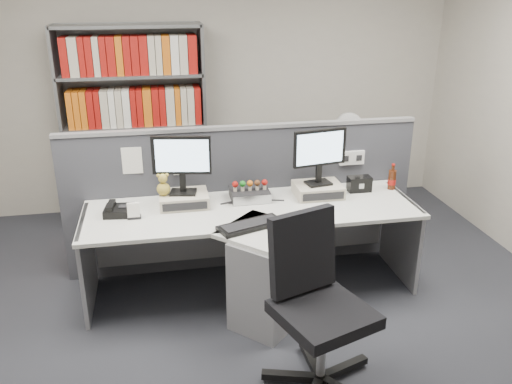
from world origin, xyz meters
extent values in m
plane|color=#303138|center=(0.00, 0.00, 0.00)|extent=(5.50, 5.50, 0.00)
cube|color=#B7B0A3|center=(0.00, 2.75, 1.35)|extent=(5.00, 0.04, 2.70)
cube|color=#3E4047|center=(0.00, 1.25, 0.62)|extent=(3.00, 0.05, 1.25)
cube|color=#939398|center=(0.00, 1.25, 1.26)|extent=(3.00, 0.07, 0.03)
cube|color=white|center=(0.95, 1.22, 0.95)|extent=(0.22, 0.04, 0.12)
cube|color=white|center=(-0.90, 1.22, 1.05)|extent=(0.16, 0.00, 0.22)
cube|color=white|center=(-0.50, 1.22, 1.05)|extent=(0.16, 0.00, 0.22)
cube|color=white|center=(0.70, 1.22, 1.05)|extent=(0.16, 0.00, 0.22)
cube|color=silver|center=(0.00, 0.82, 0.70)|extent=(2.60, 0.80, 0.03)
cube|color=silver|center=(0.00, 0.42, 0.70)|extent=(0.74, 0.74, 0.03)
cube|color=gray|center=(0.00, 0.30, 0.34)|extent=(0.57, 0.57, 0.69)
cube|color=gray|center=(-1.28, 0.82, 0.36)|extent=(0.03, 0.70, 0.72)
cube|color=gray|center=(1.28, 0.82, 0.36)|extent=(0.03, 0.70, 0.72)
cube|color=gray|center=(0.00, 1.18, 0.35)|extent=(2.50, 0.02, 0.45)
cube|color=beige|center=(-0.52, 0.98, 0.77)|extent=(0.38, 0.30, 0.10)
cube|color=black|center=(-0.52, 0.83, 0.77)|extent=(0.34, 0.01, 0.06)
cube|color=beige|center=(0.58, 0.98, 0.77)|extent=(0.38, 0.30, 0.10)
cube|color=black|center=(0.58, 0.83, 0.77)|extent=(0.34, 0.01, 0.06)
cube|color=black|center=(-0.52, 0.98, 0.83)|extent=(0.22, 0.18, 0.02)
cube|color=black|center=(-0.52, 0.98, 0.91)|extent=(0.05, 0.03, 0.16)
cube|color=black|center=(-0.52, 0.98, 1.13)|extent=(0.45, 0.11, 0.30)
cube|color=#C1E2FF|center=(-0.51, 0.96, 1.13)|extent=(0.40, 0.08, 0.25)
cube|color=black|center=(0.58, 0.98, 0.83)|extent=(0.22, 0.18, 0.02)
cube|color=black|center=(0.58, 0.98, 0.91)|extent=(0.05, 0.03, 0.16)
cube|color=black|center=(0.58, 0.98, 1.13)|extent=(0.45, 0.11, 0.30)
cube|color=#C1E2FF|center=(0.58, 0.96, 1.13)|extent=(0.40, 0.08, 0.25)
cube|color=black|center=(0.02, 1.01, 0.76)|extent=(0.31, 0.27, 0.08)
cube|color=silver|center=(0.02, 0.88, 0.76)|extent=(0.31, 0.01, 0.08)
cylinder|color=beige|center=(-0.10, 0.99, 0.82)|extent=(0.03, 0.03, 0.03)
sphere|color=#A5140F|center=(-0.10, 0.99, 0.86)|extent=(0.05, 0.05, 0.05)
cylinder|color=beige|center=(-0.04, 0.99, 0.82)|extent=(0.03, 0.03, 0.03)
sphere|color=#19721E|center=(-0.04, 0.99, 0.86)|extent=(0.05, 0.05, 0.05)
cylinder|color=beige|center=(0.02, 0.99, 0.82)|extent=(0.03, 0.03, 0.03)
sphere|color=orange|center=(0.02, 0.99, 0.86)|extent=(0.05, 0.05, 0.05)
cylinder|color=beige|center=(0.08, 0.99, 0.82)|extent=(0.03, 0.03, 0.03)
sphere|color=#593319|center=(0.08, 0.99, 0.86)|extent=(0.05, 0.05, 0.05)
cylinder|color=beige|center=(0.14, 0.99, 0.82)|extent=(0.03, 0.03, 0.03)
sphere|color=#A5140F|center=(0.14, 0.99, 0.86)|extent=(0.05, 0.05, 0.05)
cube|color=black|center=(-0.07, 0.48, 0.73)|extent=(0.51, 0.33, 0.03)
cube|color=black|center=(-0.07, 0.48, 0.75)|extent=(0.44, 0.26, 0.01)
ellipsoid|color=black|center=(0.30, 0.46, 0.74)|extent=(0.07, 0.11, 0.04)
cube|color=black|center=(-1.01, 0.89, 0.75)|extent=(0.23, 0.22, 0.06)
cube|color=black|center=(-1.07, 0.89, 0.80)|extent=(0.07, 0.18, 0.03)
cube|color=black|center=(-0.96, 0.88, 0.78)|extent=(0.10, 0.07, 0.01)
cube|color=black|center=(-0.90, 0.80, 0.73)|extent=(0.10, 0.06, 0.02)
cube|color=white|center=(-0.90, 0.78, 0.79)|extent=(0.09, 0.04, 0.10)
cube|color=white|center=(-0.90, 0.81, 0.79)|extent=(0.09, 0.04, 0.10)
sphere|color=#B39D3B|center=(-0.67, 0.97, 0.87)|extent=(0.10, 0.10, 0.10)
sphere|color=#B39D3B|center=(-0.67, 0.97, 0.96)|extent=(0.07, 0.07, 0.07)
sphere|color=#B39D3B|center=(-0.70, 0.97, 0.98)|extent=(0.03, 0.03, 0.03)
sphere|color=#B39D3B|center=(-0.64, 0.97, 0.98)|extent=(0.03, 0.03, 0.03)
cube|color=black|center=(0.95, 1.01, 0.78)|extent=(0.19, 0.11, 0.13)
cylinder|color=#3F190A|center=(1.24, 1.01, 0.80)|extent=(0.06, 0.06, 0.17)
cylinder|color=#A5140F|center=(1.24, 1.01, 0.78)|extent=(0.07, 0.07, 0.05)
cylinder|color=#3F190A|center=(1.24, 1.01, 0.91)|extent=(0.03, 0.03, 0.05)
cylinder|color=#A5140F|center=(1.24, 1.01, 0.94)|extent=(0.03, 0.03, 0.01)
cube|color=slate|center=(-1.59, 2.45, 1.00)|extent=(0.03, 0.40, 2.00)
cube|color=slate|center=(-0.21, 2.45, 1.00)|extent=(0.03, 0.40, 2.00)
cube|color=slate|center=(-0.90, 2.64, 1.00)|extent=(1.40, 0.02, 2.00)
cube|color=slate|center=(-0.90, 2.45, 0.02)|extent=(1.38, 0.40, 0.03)
cube|color=slate|center=(-0.90, 2.45, 0.52)|extent=(1.38, 0.40, 0.03)
cube|color=slate|center=(-0.90, 2.45, 1.02)|extent=(1.38, 0.40, 0.03)
cube|color=slate|center=(-0.90, 2.45, 1.52)|extent=(1.38, 0.40, 0.03)
cube|color=slate|center=(-0.90, 2.45, 1.98)|extent=(1.38, 0.40, 0.03)
cube|color=#A5140F|center=(-0.90, 2.42, 0.22)|extent=(1.24, 0.28, 0.36)
cube|color=orange|center=(-0.90, 2.42, 0.72)|extent=(1.24, 0.28, 0.36)
cube|color=beige|center=(-0.90, 2.42, 1.21)|extent=(1.24, 0.28, 0.36)
cube|color=white|center=(-0.90, 2.42, 1.71)|extent=(1.24, 0.28, 0.36)
cube|color=slate|center=(1.20, 2.00, 0.35)|extent=(0.45, 0.60, 0.70)
cube|color=black|center=(1.20, 1.70, 0.52)|extent=(0.40, 0.02, 0.28)
cube|color=black|center=(1.20, 1.70, 0.20)|extent=(0.40, 0.02, 0.28)
cylinder|color=white|center=(1.20, 2.00, 0.71)|extent=(0.16, 0.16, 0.03)
cylinder|color=white|center=(1.20, 2.00, 0.81)|extent=(0.03, 0.03, 0.16)
cylinder|color=white|center=(1.20, 1.98, 1.02)|extent=(0.27, 0.11, 0.27)
cylinder|color=silver|center=(1.20, 2.01, 1.02)|extent=(0.27, 0.11, 0.27)
cylinder|color=silver|center=(0.21, -0.39, 0.28)|extent=(0.06, 0.06, 0.45)
cube|color=black|center=(0.21, -0.39, 0.52)|extent=(0.66, 0.66, 0.08)
cube|color=black|center=(0.13, -0.17, 0.84)|extent=(0.46, 0.26, 0.52)
cube|color=black|center=(0.40, -0.32, 0.05)|extent=(0.33, 0.17, 0.04)
cylinder|color=black|center=(0.53, -0.27, 0.03)|extent=(0.06, 0.06, 0.03)
cube|color=black|center=(0.21, -0.18, 0.05)|extent=(0.07, 0.34, 0.04)
cylinder|color=black|center=(0.20, -0.05, 0.03)|extent=(0.06, 0.06, 0.03)
cube|color=black|center=(0.02, -0.33, 0.05)|extent=(0.34, 0.15, 0.04)
cylinder|color=black|center=(-0.11, -0.29, 0.03)|extent=(0.06, 0.06, 0.03)
camera|label=1|loc=(-0.68, -2.94, 2.36)|focal=37.41mm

